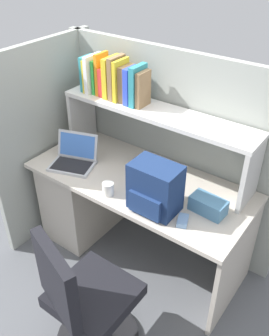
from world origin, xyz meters
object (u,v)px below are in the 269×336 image
Objects in this scene: office_chair at (86,306)px; tissue_box at (208,205)px; computer_mouse at (183,221)px; laptop at (74,158)px; backpack at (155,188)px; paper_cup at (108,189)px.

tissue_box is at bearing -93.71° from office_chair.
computer_mouse is 0.47× the size of tissue_box.
office_chair is at bearing -44.09° from laptop.
laptop is at bearing 174.57° from backpack.
paper_cup is 0.73m from office_chair.
tissue_box is 0.24× the size of office_chair.
laptop is 1.19× the size of backpack.
computer_mouse is 1.19× the size of paper_cup.
computer_mouse is at bearing -93.94° from office_chair.
tissue_box is (1.04, 0.10, -0.00)m from laptop.
paper_cup is (-0.54, -0.05, 0.03)m from computer_mouse.
backpack reaches higher than tissue_box.
laptop is 0.45m from paper_cup.
paper_cup reaches higher than computer_mouse.
paper_cup is at bearing -16.92° from laptop.
laptop is 4.34× the size of paper_cup.
laptop reaches higher than computer_mouse.
tissue_box is (0.29, 0.17, -0.10)m from backpack.
backpack is at bearing 10.47° from paper_cup.
laptop is 0.41× the size of office_chair.
paper_cup is 0.40× the size of tissue_box.
office_chair is at bearing -108.90° from tissue_box.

